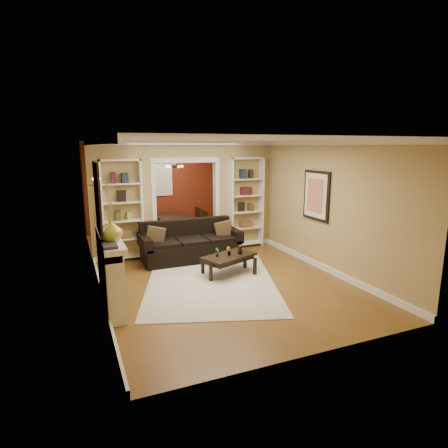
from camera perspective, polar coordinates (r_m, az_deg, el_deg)
name	(u,v)px	position (r m, az deg, el deg)	size (l,w,h in m)	color
floor	(203,264)	(8.38, -3.24, -6.16)	(8.00, 8.00, 0.00)	brown
ceiling	(201,140)	(7.97, -3.47, 12.64)	(8.00, 8.00, 0.00)	white
wall_back	(160,186)	(11.88, -9.79, 5.70)	(8.00, 8.00, 0.00)	tan
wall_front	(314,252)	(4.57, 13.60, -4.20)	(8.00, 8.00, 0.00)	tan
wall_left	(92,211)	(7.63, -19.50, 1.84)	(8.00, 8.00, 0.00)	tan
wall_right	(291,199)	(9.05, 10.24, 3.80)	(8.00, 8.00, 0.00)	tan
partition_wall	(186,197)	(9.19, -5.84, 4.05)	(4.50, 0.15, 2.70)	tan
red_back_panel	(160,187)	(11.86, -9.76, 5.54)	(4.44, 0.04, 2.64)	maroon
dining_window	(160,180)	(11.80, -9.75, 6.63)	(0.78, 0.03, 0.98)	#8CA5CC
area_rug	(211,282)	(7.32, -2.02, -8.80)	(2.40, 3.36, 0.01)	beige
sofa	(191,241)	(8.62, -5.11, -2.58)	(2.28, 0.99, 0.89)	black
pillow_left	(156,236)	(8.36, -10.39, -1.87)	(0.39, 0.11, 0.39)	brown
pillow_right	(223,230)	(8.83, -0.08, -0.99)	(0.38, 0.11, 0.38)	brown
coffee_table	(229,265)	(7.68, 0.72, -6.23)	(1.08, 0.59, 0.41)	black
plant_left	(217,252)	(7.50, -1.05, -4.30)	(0.10, 0.07, 0.18)	#336626
plant_center	(229,251)	(7.59, 0.73, -4.13)	(0.10, 0.08, 0.17)	#336626
plant_right	(240,249)	(7.69, 2.46, -3.85)	(0.11, 0.11, 0.20)	#336626
bookshelf_left	(122,211)	(8.74, -15.25, 1.96)	(0.90, 0.30, 2.30)	white
bookshelf_right	(246,203)	(9.63, 3.36, 3.24)	(0.90, 0.30, 2.30)	white
fireplace	(112,272)	(6.37, -16.74, -7.03)	(0.32, 1.70, 1.16)	white
vase	(111,230)	(5.87, -16.85, -0.93)	(0.34, 0.34, 0.36)	#A6AD37
mirror	(97,198)	(6.09, -18.73, 3.79)	(0.03, 0.95, 1.10)	silver
wall_sconce	(93,184)	(8.12, -19.27, 5.84)	(0.18, 0.18, 0.22)	#FFE0A5
framed_art	(316,196)	(8.19, 13.85, 4.23)	(0.04, 0.85, 1.05)	black
dining_table	(176,227)	(10.85, -7.34, -0.43)	(0.95, 1.70, 0.60)	black
dining_chair_nw	(159,227)	(10.42, -9.83, -0.53)	(0.38, 0.38, 0.77)	black
dining_chair_ne	(197,224)	(10.70, -4.08, 0.05)	(0.40, 0.40, 0.81)	black
dining_chair_sw	(155,221)	(10.97, -10.55, 0.46)	(0.45, 0.45, 0.92)	black
dining_chair_se	(191,220)	(11.26, -5.06, 0.63)	(0.40, 0.40, 0.81)	black
chandelier	(169,167)	(10.57, -8.31, 8.65)	(0.50, 0.50, 0.30)	#392E1A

